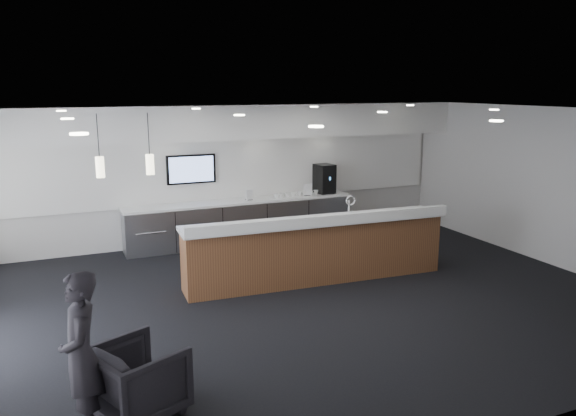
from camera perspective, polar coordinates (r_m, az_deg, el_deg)
name	(u,v)px	position (r m, az deg, el deg)	size (l,w,h in m)	color
ground	(313,298)	(9.24, 2.54, -9.14)	(10.00, 10.00, 0.00)	black
ceiling	(315,111)	(8.61, 2.73, 9.77)	(10.00, 8.00, 0.02)	black
back_wall	(235,173)	(12.47, -5.41, 3.59)	(10.00, 0.02, 3.00)	silver
right_wall	(549,186)	(11.84, 24.99, 2.02)	(0.02, 8.00, 3.00)	silver
soffit_bulkhead	(240,121)	(11.92, -4.85, 8.76)	(10.00, 0.90, 0.70)	white
alcove_panel	(235,168)	(12.43, -5.38, 4.02)	(9.80, 0.06, 1.40)	white
back_credenza	(241,221)	(12.33, -4.80, -1.34)	(5.06, 0.66, 0.95)	#93969B
wall_tv	(191,169)	(12.09, -9.81, 3.91)	(1.05, 0.08, 0.62)	black
pendant_left	(147,163)	(8.72, -14.09, 4.50)	(0.12, 0.12, 0.30)	beige
pendant_right	(99,165)	(8.64, -18.68, 4.15)	(0.12, 0.12, 0.30)	beige
ceiling_can_lights	(315,113)	(8.61, 2.73, 9.57)	(7.00, 5.00, 0.02)	white
service_counter	(316,249)	(9.89, 2.89, -4.17)	(4.78, 1.05, 1.49)	brown
coffee_machine	(324,179)	(12.97, 3.71, 2.98)	(0.43, 0.53, 0.67)	black
info_sign_left	(249,195)	(12.19, -3.96, 1.33)	(0.16, 0.02, 0.23)	white
info_sign_right	(308,190)	(12.67, 2.03, 1.86)	(0.20, 0.02, 0.26)	white
armchair	(138,380)	(6.30, -15.00, -16.51)	(0.83, 0.85, 0.78)	black
lounge_guest	(81,355)	(5.94, -20.27, -13.84)	(0.61, 0.40, 1.67)	black
cup_0	(316,192)	(12.82, 2.85, 1.60)	(0.11, 0.11, 0.10)	white
cup_1	(310,193)	(12.76, 2.28, 1.56)	(0.11, 0.11, 0.10)	white
cup_2	(305,193)	(12.70, 1.71, 1.51)	(0.11, 0.11, 0.10)	white
cup_3	(299,194)	(12.64, 1.14, 1.47)	(0.11, 0.11, 0.10)	white
cup_4	(293,194)	(12.59, 0.56, 1.42)	(0.11, 0.11, 0.10)	white
cup_5	(288,195)	(12.53, -0.03, 1.37)	(0.11, 0.11, 0.10)	white
cup_6	(282,195)	(12.48, -0.62, 1.32)	(0.11, 0.11, 0.10)	white
cup_7	(276,196)	(12.43, -1.22, 1.27)	(0.11, 0.11, 0.10)	white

